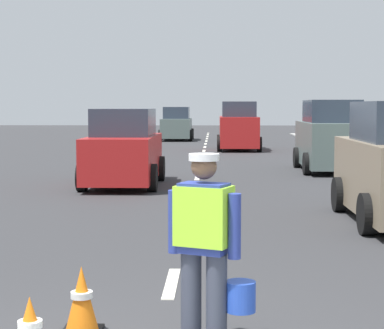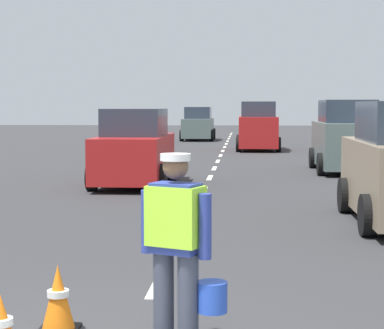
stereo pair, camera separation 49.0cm
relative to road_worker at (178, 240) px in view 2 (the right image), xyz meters
The scene contains 9 objects.
ground_plane 20.44m from the road_worker, 91.22° to the left, with size 96.00×96.00×0.00m, color #333335.
lane_center_line 24.64m from the road_worker, 91.01° to the left, with size 0.14×46.40×0.01m.
road_worker is the anchor object (origin of this frame).
traffic_cone_near 1.34m from the road_worker, 164.05° to the left, with size 0.36×0.36×0.62m.
traffic_cone_far 1.62m from the road_worker, 164.57° to the right, with size 0.36×0.36×0.54m.
car_oncoming_lead 12.32m from the road_worker, 100.74° to the left, with size 1.93×4.05×2.00m.
car_parked_far 16.72m from the road_worker, 77.09° to the left, with size 2.01×4.13×2.26m.
car_outgoing_far 26.85m from the road_worker, 87.48° to the left, with size 2.01×4.04×2.27m.
car_oncoming_third 36.19m from the road_worker, 93.56° to the left, with size 1.98×4.08×2.01m.
Camera 2 is at (0.99, -5.24, 2.07)m, focal length 65.11 mm.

